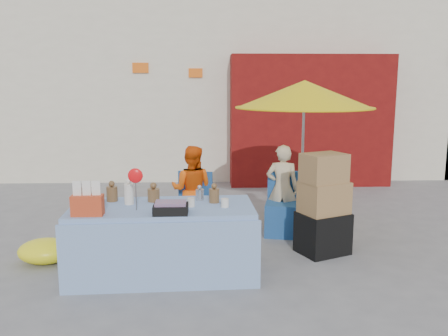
{
  "coord_description": "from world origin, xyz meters",
  "views": [
    {
      "loc": [
        0.11,
        -5.25,
        2.06
      ],
      "look_at": [
        0.33,
        0.6,
        1.0
      ],
      "focal_mm": 38.0,
      "sensor_mm": 36.0,
      "label": 1
    }
  ],
  "objects_px": {
    "vendor_beige": "(282,189)",
    "market_table": "(162,239)",
    "chair_right": "(283,216)",
    "box_stack": "(323,208)",
    "vendor_orange": "(192,190)",
    "chair_left": "(192,217)",
    "umbrella": "(304,95)"
  },
  "relations": [
    {
      "from": "vendor_beige",
      "to": "market_table",
      "type": "bearing_deg",
      "value": 55.88
    },
    {
      "from": "chair_right",
      "to": "box_stack",
      "type": "bearing_deg",
      "value": -52.05
    },
    {
      "from": "vendor_beige",
      "to": "vendor_orange",
      "type": "bearing_deg",
      "value": 12.21
    },
    {
      "from": "chair_right",
      "to": "vendor_orange",
      "type": "height_order",
      "value": "vendor_orange"
    },
    {
      "from": "vendor_orange",
      "to": "box_stack",
      "type": "distance_m",
      "value": 1.84
    },
    {
      "from": "vendor_orange",
      "to": "box_stack",
      "type": "height_order",
      "value": "box_stack"
    },
    {
      "from": "chair_left",
      "to": "chair_right",
      "type": "relative_size",
      "value": 1.0
    },
    {
      "from": "chair_left",
      "to": "umbrella",
      "type": "bearing_deg",
      "value": 22.63
    },
    {
      "from": "chair_left",
      "to": "vendor_orange",
      "type": "distance_m",
      "value": 0.38
    },
    {
      "from": "vendor_beige",
      "to": "umbrella",
      "type": "bearing_deg",
      "value": -141.23
    },
    {
      "from": "vendor_orange",
      "to": "vendor_beige",
      "type": "height_order",
      "value": "vendor_beige"
    },
    {
      "from": "vendor_orange",
      "to": "chair_right",
      "type": "bearing_deg",
      "value": -173.92
    },
    {
      "from": "umbrella",
      "to": "box_stack",
      "type": "xyz_separation_m",
      "value": [
        0.06,
        -1.03,
        -1.32
      ]
    },
    {
      "from": "market_table",
      "to": "vendor_beige",
      "type": "height_order",
      "value": "vendor_beige"
    },
    {
      "from": "umbrella",
      "to": "box_stack",
      "type": "distance_m",
      "value": 1.68
    },
    {
      "from": "market_table",
      "to": "chair_right",
      "type": "relative_size",
      "value": 2.38
    },
    {
      "from": "chair_left",
      "to": "umbrella",
      "type": "relative_size",
      "value": 0.41
    },
    {
      "from": "market_table",
      "to": "chair_left",
      "type": "relative_size",
      "value": 2.38
    },
    {
      "from": "box_stack",
      "to": "vendor_beige",
      "type": "bearing_deg",
      "value": 112.4
    },
    {
      "from": "chair_right",
      "to": "umbrella",
      "type": "bearing_deg",
      "value": 56.02
    },
    {
      "from": "vendor_orange",
      "to": "vendor_beige",
      "type": "relative_size",
      "value": 0.99
    },
    {
      "from": "chair_left",
      "to": "box_stack",
      "type": "xyz_separation_m",
      "value": [
        1.61,
        -0.74,
        0.31
      ]
    },
    {
      "from": "market_table",
      "to": "box_stack",
      "type": "bearing_deg",
      "value": 14.7
    },
    {
      "from": "market_table",
      "to": "chair_left",
      "type": "bearing_deg",
      "value": 75.54
    },
    {
      "from": "market_table",
      "to": "umbrella",
      "type": "relative_size",
      "value": 0.97
    },
    {
      "from": "chair_right",
      "to": "vendor_beige",
      "type": "height_order",
      "value": "vendor_beige"
    },
    {
      "from": "chair_left",
      "to": "chair_right",
      "type": "bearing_deg",
      "value": 12.21
    },
    {
      "from": "umbrella",
      "to": "box_stack",
      "type": "bearing_deg",
      "value": -86.57
    },
    {
      "from": "box_stack",
      "to": "chair_left",
      "type": "bearing_deg",
      "value": 155.2
    },
    {
      "from": "vendor_beige",
      "to": "umbrella",
      "type": "distance_m",
      "value": 1.32
    },
    {
      "from": "market_table",
      "to": "vendor_beige",
      "type": "xyz_separation_m",
      "value": [
        1.53,
        1.46,
        0.22
      ]
    },
    {
      "from": "chair_left",
      "to": "chair_right",
      "type": "distance_m",
      "value": 1.25
    }
  ]
}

